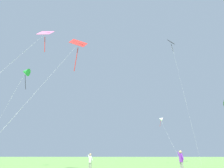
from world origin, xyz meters
TOP-DOWN VIEW (x-y plane):
  - kite_white_distant at (9.13, 37.29)m, footprint 1.80×8.32m
  - kite_black_large at (13.53, 40.49)m, footprint 2.25×7.64m
  - kite_pink_low at (-6.68, 14.50)m, footprint 3.34×11.57m
  - kite_red_high at (-2.95, 14.20)m, footprint 3.07×11.67m
  - kite_green_small at (-12.59, 23.64)m, footprint 2.03×6.56m
  - person_foreground_watcher at (-1.43, 15.83)m, footprint 0.52×0.22m
  - person_in_blue_jacket at (6.41, 13.74)m, footprint 0.42×0.52m

SIDE VIEW (x-z plane):
  - person_foreground_watcher at x=-1.43m, z-range 0.16..1.76m
  - person_in_blue_jacket at x=6.41m, z-range 0.18..2.00m
  - kite_white_distant at x=9.13m, z-range 3.83..12.49m
  - kite_red_high at x=-2.95m, z-range 5.09..18.39m
  - kite_green_small at x=-12.59m, z-range 6.21..20.03m
  - kite_pink_low at x=-6.68m, z-range 6.08..20.76m
  - kite_black_large at x=13.53m, z-range 11.90..39.79m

